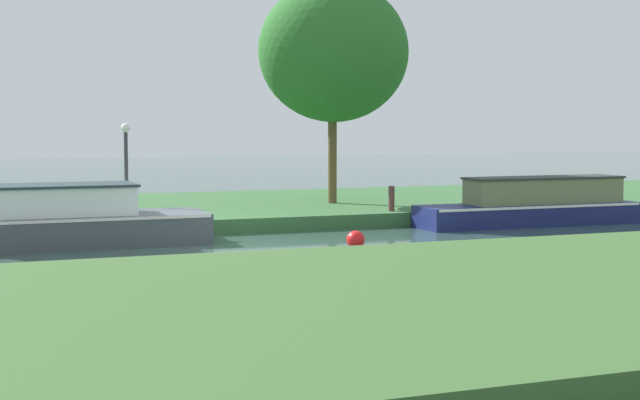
% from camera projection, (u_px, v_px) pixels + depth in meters
% --- Properties ---
extents(ground_plane, '(120.00, 120.00, 0.00)m').
position_uv_depth(ground_plane, '(225.00, 245.00, 22.32)').
color(ground_plane, '#355048').
extents(riverbank_far, '(72.00, 10.00, 0.40)m').
position_uv_depth(riverbank_far, '(164.00, 211.00, 28.82)').
color(riverbank_far, '#346133').
rests_on(riverbank_far, ground_plane).
extents(riverbank_near, '(72.00, 10.00, 0.40)m').
position_uv_depth(riverbank_near, '(386.00, 304.00, 13.94)').
color(riverbank_near, '#385C2C').
rests_on(riverbank_near, ground_plane).
extents(navy_barge, '(6.64, 1.53, 1.37)m').
position_uv_depth(navy_barge, '(534.00, 205.00, 26.77)').
color(navy_barge, navy).
rests_on(navy_barge, ground_plane).
extents(slate_narrowboat, '(6.44, 2.12, 1.46)m').
position_uv_depth(slate_narrowboat, '(64.00, 221.00, 22.12)').
color(slate_narrowboat, '#444C53').
rests_on(slate_narrowboat, ground_plane).
extents(willow_tree_left, '(4.72, 4.12, 6.87)m').
position_uv_depth(willow_tree_left, '(334.00, 52.00, 29.01)').
color(willow_tree_left, brown).
rests_on(willow_tree_left, riverbank_far).
extents(lamp_post, '(0.24, 0.24, 2.49)m').
position_uv_depth(lamp_post, '(126.00, 157.00, 24.56)').
color(lamp_post, '#333338').
rests_on(lamp_post, riverbank_far).
extents(mooring_post_near, '(0.17, 0.17, 0.71)m').
position_uv_depth(mooring_post_near, '(391.00, 199.00, 26.67)').
color(mooring_post_near, brown).
rests_on(mooring_post_near, riverbank_far).
extents(channel_buoy, '(0.42, 0.42, 0.42)m').
position_uv_depth(channel_buoy, '(356.00, 240.00, 21.64)').
color(channel_buoy, red).
rests_on(channel_buoy, ground_plane).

